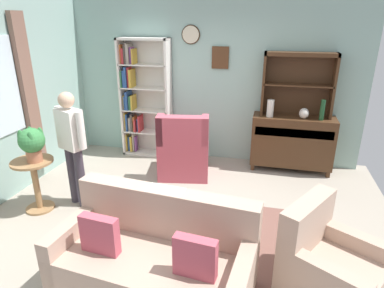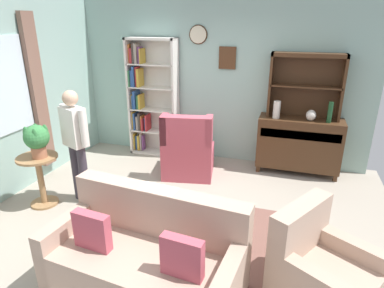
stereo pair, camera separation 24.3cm
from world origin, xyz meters
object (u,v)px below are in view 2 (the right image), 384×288
(bottle_wine, at_px, (330,112))
(vase_tall, at_px, (277,110))
(bookshelf, at_px, (149,98))
(armchair_floral, at_px, (321,274))
(sideboard_hutch, at_px, (307,77))
(potted_plant_large, at_px, (37,139))
(plant_stand, at_px, (40,175))
(couch_floral, at_px, (146,258))
(vase_round, at_px, (311,115))
(sideboard, at_px, (299,143))
(wingback_chair, at_px, (188,153))
(person_reading, at_px, (76,139))

(bottle_wine, bearing_deg, vase_tall, 179.34)
(bookshelf, height_order, armchair_floral, bookshelf)
(sideboard_hutch, xyz_separation_m, potted_plant_large, (-3.23, -2.21, -0.59))
(bottle_wine, distance_m, plant_stand, 4.24)
(vase_tall, distance_m, couch_floral, 3.19)
(vase_tall, bearing_deg, vase_round, 1.49)
(sideboard, relative_size, vase_round, 7.65)
(wingback_chair, distance_m, plant_stand, 2.17)
(sideboard, bearing_deg, wingback_chair, -158.96)
(vase_tall, relative_size, person_reading, 0.18)
(bookshelf, xyz_separation_m, vase_round, (2.78, -0.15, -0.05))
(bottle_wine, distance_m, couch_floral, 3.49)
(sideboard, height_order, couch_floral, sideboard)
(bookshelf, xyz_separation_m, plant_stand, (-0.64, -2.18, -0.62))
(bookshelf, height_order, sideboard_hutch, bookshelf)
(bookshelf, xyz_separation_m, armchair_floral, (2.90, -2.83, -0.76))
(vase_tall, xyz_separation_m, armchair_floral, (0.63, -2.66, -0.77))
(bookshelf, distance_m, vase_round, 2.79)
(vase_tall, relative_size, plant_stand, 0.39)
(bookshelf, height_order, plant_stand, bookshelf)
(sideboard_hutch, relative_size, armchair_floral, 1.04)
(sideboard, bearing_deg, sideboard_hutch, 90.00)
(bottle_wine, bearing_deg, sideboard, 167.11)
(sideboard, height_order, wingback_chair, wingback_chair)
(bottle_wine, height_order, potted_plant_large, bottle_wine)
(sideboard_hutch, xyz_separation_m, person_reading, (-2.85, -1.95, -0.65))
(sideboard, xyz_separation_m, sideboard_hutch, (0.00, 0.11, 1.05))
(armchair_floral, relative_size, wingback_chair, 1.00)
(bookshelf, distance_m, sideboard, 2.71)
(vase_round, bearing_deg, vase_tall, -178.51)
(bottle_wine, height_order, person_reading, person_reading)
(bookshelf, bearing_deg, sideboard_hutch, 0.53)
(vase_tall, xyz_separation_m, couch_floral, (-0.92, -2.96, -0.75))
(vase_round, relative_size, couch_floral, 0.09)
(armchair_floral, height_order, person_reading, person_reading)
(sideboard_hutch, xyz_separation_m, plant_stand, (-3.29, -2.21, -1.12))
(sideboard_hutch, relative_size, vase_round, 6.47)
(sideboard, relative_size, person_reading, 0.83)
(sideboard, xyz_separation_m, plant_stand, (-3.29, -2.10, -0.07))
(vase_tall, bearing_deg, couch_floral, -107.26)
(bookshelf, relative_size, vase_round, 12.35)
(vase_tall, relative_size, armchair_floral, 0.26)
(armchair_floral, height_order, wingback_chair, wingback_chair)
(vase_round, height_order, wingback_chair, vase_round)
(plant_stand, distance_m, person_reading, 0.69)
(armchair_floral, bearing_deg, couch_floral, -169.22)
(sideboard, bearing_deg, bottle_wine, -12.89)
(bookshelf, xyz_separation_m, vase_tall, (2.26, -0.16, 0.01))
(bookshelf, distance_m, couch_floral, 3.48)
(couch_floral, bearing_deg, sideboard, 66.69)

